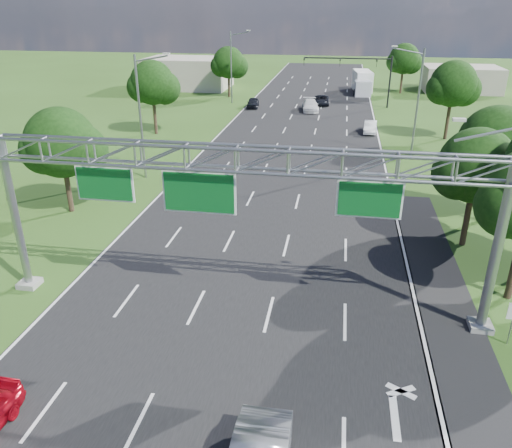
# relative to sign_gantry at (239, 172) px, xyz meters

# --- Properties ---
(ground) EXTENTS (220.00, 220.00, 0.00)m
(ground) POSITION_rel_sign_gantry_xyz_m (-0.33, 18.00, -6.89)
(ground) COLOR #2A4815
(ground) RESTS_ON ground
(road) EXTENTS (18.00, 180.00, 0.02)m
(road) POSITION_rel_sign_gantry_xyz_m (-0.33, 18.00, -6.89)
(road) COLOR black
(road) RESTS_ON ground
(road_flare) EXTENTS (3.00, 30.00, 0.02)m
(road_flare) POSITION_rel_sign_gantry_xyz_m (9.87, 2.00, -6.89)
(road_flare) COLOR black
(road_flare) RESTS_ON ground
(sign_gantry) EXTENTS (23.50, 1.00, 9.56)m
(sign_gantry) POSITION_rel_sign_gantry_xyz_m (0.00, 0.00, 0.00)
(sign_gantry) COLOR gray
(sign_gantry) RESTS_ON ground
(traffic_signal) EXTENTS (12.21, 0.24, 7.00)m
(traffic_signal) POSITION_rel_sign_gantry_xyz_m (7.15, 53.00, -1.72)
(traffic_signal) COLOR black
(traffic_signal) RESTS_ON ground
(streetlight_l_near) EXTENTS (2.97, 0.22, 10.16)m
(streetlight_l_near) POSITION_rel_sign_gantry_xyz_m (-11.63, 18.00, -1.31)
(streetlight_l_near) COLOR gray
(streetlight_l_near) RESTS_ON ground
(streetlight_l_far) EXTENTS (2.97, 0.22, 10.16)m
(streetlight_l_far) POSITION_rel_sign_gantry_xyz_m (-11.63, 53.00, -1.31)
(streetlight_l_far) COLOR gray
(streetlight_l_far) RESTS_ON ground
(streetlight_r_mid) EXTENTS (2.97, 0.22, 10.16)m
(streetlight_r_mid) POSITION_rel_sign_gantry_xyz_m (10.97, 28.00, -1.31)
(streetlight_r_mid) COLOR gray
(streetlight_r_mid) RESTS_ON ground
(tree_verge_la) EXTENTS (5.76, 4.80, 7.40)m
(tree_verge_la) POSITION_rel_sign_gantry_xyz_m (-14.25, 10.04, -2.13)
(tree_verge_la) COLOR #2D2116
(tree_verge_la) RESTS_ON ground
(tree_verge_lb) EXTENTS (5.76, 4.80, 8.06)m
(tree_verge_lb) POSITION_rel_sign_gantry_xyz_m (-16.25, 33.04, -1.48)
(tree_verge_lb) COLOR #2D2116
(tree_verge_lb) RESTS_ON ground
(tree_verge_lc) EXTENTS (5.76, 4.80, 7.62)m
(tree_verge_lc) POSITION_rel_sign_gantry_xyz_m (-13.25, 58.04, -1.92)
(tree_verge_lc) COLOR #2D2116
(tree_verge_lc) RESTS_ON ground
(tree_verge_rd) EXTENTS (5.76, 4.80, 8.28)m
(tree_verge_rd) POSITION_rel_sign_gantry_xyz_m (15.75, 36.04, -1.26)
(tree_verge_rd) COLOR #2D2116
(tree_verge_rd) RESTS_ON ground
(tree_verge_re) EXTENTS (5.76, 4.80, 7.84)m
(tree_verge_re) POSITION_rel_sign_gantry_xyz_m (13.75, 66.04, -1.70)
(tree_verge_re) COLOR #2D2116
(tree_verge_re) RESTS_ON ground
(building_left) EXTENTS (14.00, 10.00, 5.00)m
(building_left) POSITION_rel_sign_gantry_xyz_m (-22.33, 66.00, -4.39)
(building_left) COLOR #A9A18E
(building_left) RESTS_ON ground
(building_right) EXTENTS (12.00, 9.00, 4.00)m
(building_right) POSITION_rel_sign_gantry_xyz_m (23.67, 70.00, -4.89)
(building_right) COLOR #A9A18E
(building_right) RESTS_ON ground
(car_queue_a) EXTENTS (2.77, 5.43, 1.51)m
(car_queue_a) POSITION_rel_sign_gantry_xyz_m (0.05, 48.95, -6.14)
(car_queue_a) COLOR white
(car_queue_a) RESTS_ON ground
(car_queue_b) EXTENTS (2.45, 4.77, 1.29)m
(car_queue_b) POSITION_rel_sign_gantry_xyz_m (1.36, 53.83, -6.25)
(car_queue_b) COLOR black
(car_queue_b) RESTS_ON ground
(car_queue_c) EXTENTS (1.92, 4.05, 1.34)m
(car_queue_c) POSITION_rel_sign_gantry_xyz_m (-8.14, 50.04, -6.22)
(car_queue_c) COLOR black
(car_queue_c) RESTS_ON ground
(car_queue_d) EXTENTS (1.62, 4.01, 1.30)m
(car_queue_d) POSITION_rel_sign_gantry_xyz_m (7.67, 37.53, -6.24)
(car_queue_d) COLOR white
(car_queue_d) RESTS_ON ground
(box_truck) EXTENTS (3.31, 9.16, 3.38)m
(box_truck) POSITION_rel_sign_gantry_xyz_m (7.42, 65.67, -5.27)
(box_truck) COLOR white
(box_truck) RESTS_ON ground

